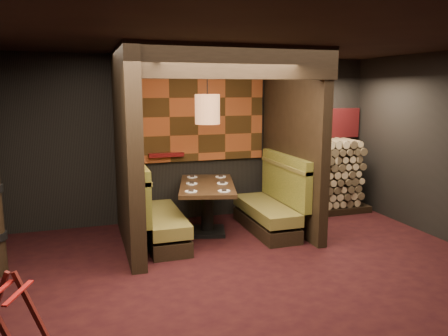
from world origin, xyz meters
The scene contains 19 objects.
floor centered at (0.00, 0.00, -0.01)m, with size 6.50×5.50×0.02m, color black.
ceiling centered at (0.00, 0.00, 2.86)m, with size 6.50×5.50×0.02m, color black.
wall_back centered at (0.00, 2.76, 1.43)m, with size 6.50×0.02×2.85m, color black.
wall_front centered at (0.00, -2.76, 1.43)m, with size 6.50×0.02×2.85m, color black.
partition_left centered at (-1.35, 1.65, 1.43)m, with size 0.20×2.20×2.85m, color black.
partition_right centered at (1.30, 1.70, 1.43)m, with size 0.15×2.10×2.85m, color black.
header_beam centered at (-0.02, 0.70, 2.63)m, with size 2.85×0.18×0.44m, color black.
tapa_back_panel centered at (-0.02, 2.71, 1.82)m, with size 2.40×0.06×1.55m, color brown.
tapa_side_panel centered at (-1.23, 1.82, 1.85)m, with size 0.04×1.85×1.45m, color brown.
lacquer_shelf centered at (-0.60, 2.65, 1.18)m, with size 0.60×0.12×0.07m, color #550D0E.
booth_bench_left centered at (-0.96, 1.65, 0.40)m, with size 0.68×1.60×1.14m.
booth_bench_right centered at (0.93, 1.65, 0.40)m, with size 0.68×1.60×1.14m.
dining_table centered at (-0.11, 1.82, 0.58)m, with size 1.20×1.70×0.81m.
place_settings centered at (-0.11, 1.82, 0.82)m, with size 0.92×1.32×0.03m.
pendant_lamp centered at (-0.11, 1.77, 1.99)m, with size 0.38×0.38×1.09m.
luggage_rack centered at (-2.69, -0.84, 0.37)m, with size 0.81×0.68×0.75m.
firewood_stack centered at (2.29, 2.35, 0.68)m, with size 1.73×0.70×1.36m.
mosaic_header centered at (2.29, 2.68, 1.64)m, with size 1.83×0.10×0.56m, color maroon.
bay_front_post centered at (1.39, 1.96, 1.43)m, with size 0.08×0.08×2.85m, color black.
Camera 1 is at (-1.93, -4.66, 2.28)m, focal length 35.00 mm.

